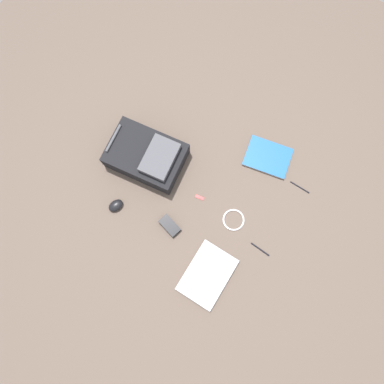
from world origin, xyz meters
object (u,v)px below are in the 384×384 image
Objects in this scene: laptop at (207,275)px; computer_mouse at (116,206)px; backpack at (147,156)px; pen_black at (300,187)px; usb_stick at (200,198)px; cable_coil at (234,219)px; pen_blue at (260,249)px; book_blue at (268,157)px; power_brick at (169,225)px.

computer_mouse is at bearing 87.87° from laptop.
backpack reaches higher than computer_mouse.
pen_black reaches higher than usb_stick.
laptop is 2.60× the size of cable_coil.
pen_blue is 0.48m from usb_stick.
pen_black is (0.74, -0.88, -0.02)m from computer_mouse.
laptop is 3.71× the size of computer_mouse.
book_blue reaches higher than usb_stick.
computer_mouse is 1.65× the size of usb_stick.
book_blue is at bearing 79.14° from pen_black.
pen_blue is at bearing 179.63° from pen_black.
power_brick is at bearing 129.75° from cable_coil.
pen_blue reaches higher than usb_stick.
book_blue is at bearing 27.26° from pen_blue.
pen_blue is 2.28× the size of usb_stick.
backpack is 8.78× the size of usb_stick.
cable_coil is at bearing -50.25° from power_brick.
pen_black is 1.04× the size of pen_blue.
pen_blue is (0.30, -0.18, -0.01)m from laptop.
backpack reaches higher than pen_blue.
backpack is 3.85× the size of pen_blue.
laptop is 0.79m from pen_black.
power_brick is at bearing -127.54° from backpack.
power_brick reaches higher than pen_black.
cable_coil is (0.34, -0.65, -0.02)m from computer_mouse.
laptop is 0.35m from pen_blue.
computer_mouse reaches higher than cable_coil.
power_brick reaches higher than pen_blue.
usb_stick is at bearing 39.72° from laptop.
book_blue reaches higher than pen_blue.
usb_stick is (-0.41, 0.48, -0.00)m from pen_black.
laptop reaches higher than pen_black.
cable_coil is (-0.02, -0.66, -0.07)m from backpack.
laptop is 0.37m from power_brick.
power_brick is 0.57m from pen_blue.
backpack is 0.45m from power_brick.
computer_mouse is 0.72× the size of pen_blue.
backpack is at bearing 86.77° from usb_stick.
computer_mouse is at bearing -178.15° from backpack.
laptop is at bearing -118.48° from backpack.
power_brick is (-0.25, 0.30, 0.01)m from cable_coil.
book_blue is 0.51m from usb_stick.
pen_blue is at bearing -95.15° from backpack.
cable_coil is at bearing -175.23° from book_blue.
laptop is 6.11× the size of usb_stick.
backpack is 0.81m from laptop.
backpack is at bearing 52.46° from power_brick.
laptop is 0.37m from cable_coil.
pen_black is 2.36× the size of usb_stick.
power_brick reaches higher than cable_coil.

